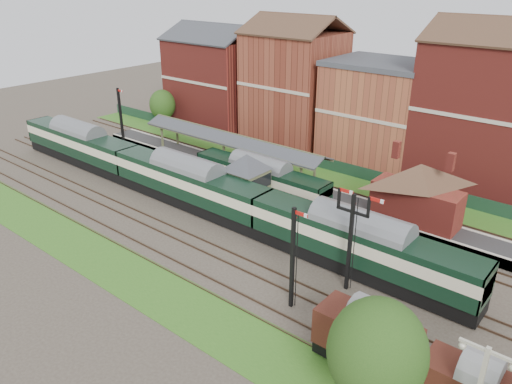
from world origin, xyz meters
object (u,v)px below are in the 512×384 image
Objects in this scene: signal_box at (247,181)px; goods_van_a at (366,338)px; platform_railcar at (260,178)px; semaphore_bracket at (351,236)px; dmu_train at (188,183)px.

signal_box reaches higher than goods_van_a.
platform_railcar is at bearing 143.46° from goods_van_a.
semaphore_bracket is at bearing 127.42° from goods_van_a.
semaphore_bracket is at bearing -29.45° from platform_railcar.
semaphore_bracket is 20.43m from dmu_train.
signal_box is 0.97× the size of goods_van_a.
dmu_train is (-20.18, 2.50, -1.99)m from semaphore_bracket.
semaphore_bracket reaches higher than dmu_train.
signal_box is at bearing 148.53° from goods_van_a.
semaphore_bracket reaches higher than goods_van_a.
semaphore_bracket is 18.46m from platform_railcar.
signal_box reaches higher than platform_railcar.
semaphore_bracket is 8.56m from goods_van_a.
goods_van_a is at bearing -52.58° from semaphore_bracket.
dmu_train is at bearing 160.31° from goods_van_a.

